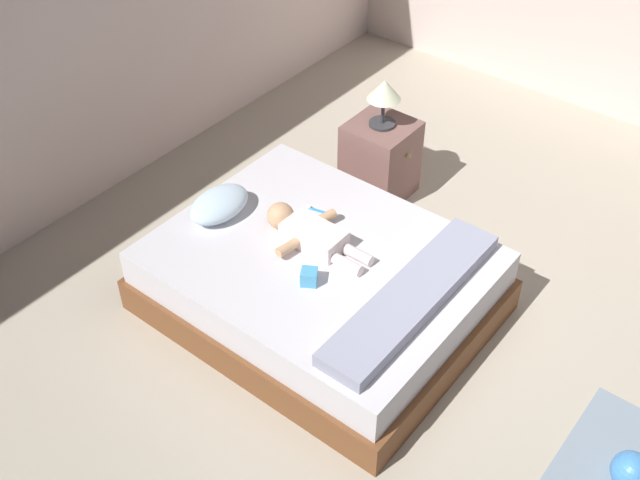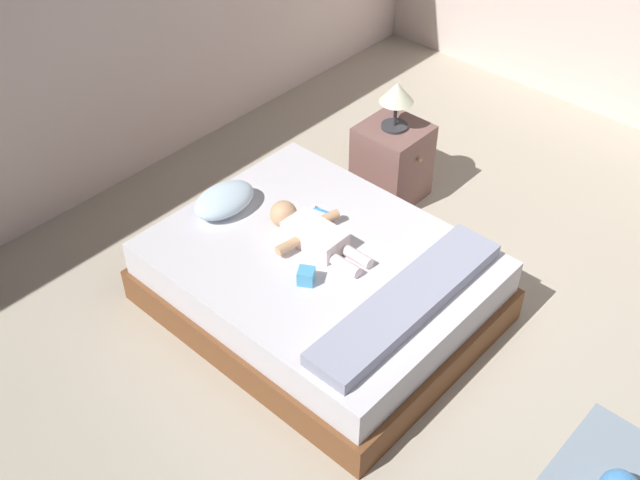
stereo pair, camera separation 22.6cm
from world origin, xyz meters
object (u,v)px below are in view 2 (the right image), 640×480
at_px(bed, 320,282).
at_px(toy_block, 306,276).
at_px(toothbrush, 322,210).
at_px(nightstand, 392,162).
at_px(baby, 309,232).
at_px(pillow, 224,200).
at_px(lamp, 397,95).

distance_m(bed, toy_block, 0.36).
bearing_deg(toothbrush, nightstand, 9.40).
bearing_deg(baby, toy_block, -139.99).
bearing_deg(bed, nightstand, 18.52).
bearing_deg(toy_block, toothbrush, 34.06).
xyz_separation_m(pillow, lamp, (1.24, -0.30, 0.29)).
distance_m(bed, nightstand, 1.21).
bearing_deg(bed, lamp, 18.52).
xyz_separation_m(toothbrush, lamp, (0.86, 0.14, 0.35)).
xyz_separation_m(bed, nightstand, (1.15, 0.38, 0.06)).
relative_size(baby, nightstand, 1.24).
distance_m(baby, nightstand, 1.16).
xyz_separation_m(baby, lamp, (1.11, 0.26, 0.30)).
distance_m(baby, toy_block, 0.34).
bearing_deg(toy_block, pillow, 80.80).
bearing_deg(toothbrush, bed, -139.81).
bearing_deg(bed, baby, 70.20).
height_order(toothbrush, nightstand, nightstand).
relative_size(bed, toothbrush, 11.71).
height_order(lamp, toy_block, lamp).
bearing_deg(pillow, bed, -82.29).
bearing_deg(bed, toy_block, -155.47).
height_order(bed, nightstand, nightstand).
distance_m(pillow, toothbrush, 0.59).
bearing_deg(baby, nightstand, 13.43).
height_order(bed, pillow, pillow).
height_order(pillow, toothbrush, pillow).
bearing_deg(bed, toothbrush, 40.19).
bearing_deg(pillow, baby, -76.44).
bearing_deg(nightstand, toy_block, -160.48).
height_order(bed, toothbrush, toothbrush).
relative_size(toothbrush, toy_block, 1.32).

